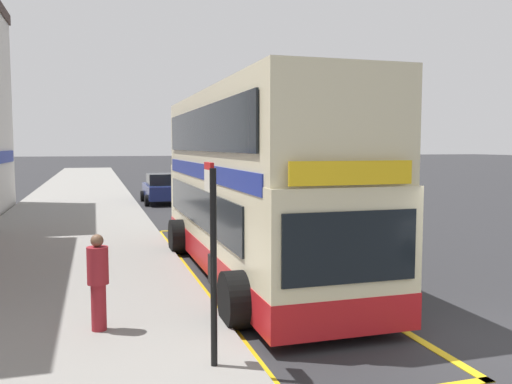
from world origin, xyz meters
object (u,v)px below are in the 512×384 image
parked_car_white_ahead (189,169)px  parked_car_navy_far (162,189)px  pedestrian_further_back (98,279)px  double_decker_bus (252,190)px  bus_stop_sign (212,247)px  parked_car_grey_across (210,175)px

parked_car_white_ahead → parked_car_navy_far: bearing=75.9°
parked_car_white_ahead → pedestrian_further_back: 45.84m
double_decker_bus → pedestrian_further_back: 5.20m
double_decker_bus → bus_stop_sign: bearing=-111.7°
double_decker_bus → parked_car_navy_far: 16.89m
parked_car_navy_far → parked_car_white_ahead: same height
parked_car_grey_across → pedestrian_further_back: size_ratio=2.67×
double_decker_bus → pedestrian_further_back: double_decker_bus is taller
bus_stop_sign → parked_car_white_ahead: (7.60, 46.77, -0.95)m
bus_stop_sign → parked_car_navy_far: bearing=84.9°
bus_stop_sign → parked_car_navy_far: size_ratio=0.66×
parked_car_white_ahead → bus_stop_sign: bearing=79.6°
parked_car_navy_far → pedestrian_further_back: (-3.47, -20.41, 0.19)m
parked_car_navy_far → parked_car_grey_across: (5.19, 12.12, 0.00)m
double_decker_bus → parked_car_navy_far: bearing=90.6°
parked_car_grey_across → pedestrian_further_back: bearing=77.5°
parked_car_grey_across → bus_stop_sign: bearing=80.6°
double_decker_bus → parked_car_grey_across: size_ratio=2.49×
parked_car_navy_far → parked_car_grey_across: 13.18m
double_decker_bus → pedestrian_further_back: (-3.64, -3.56, -1.08)m
double_decker_bus → pedestrian_further_back: size_ratio=6.67×
double_decker_bus → parked_car_white_ahead: bearing=82.5°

